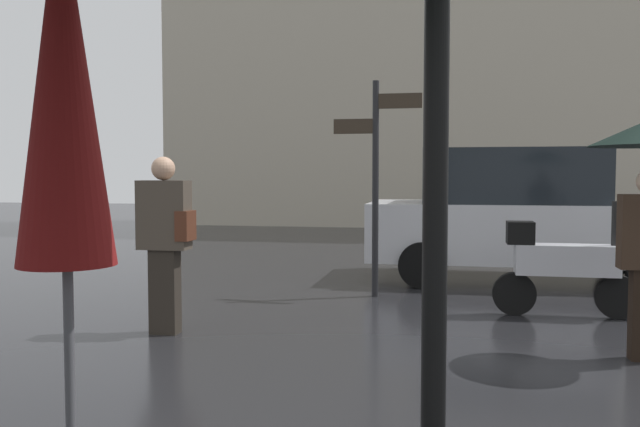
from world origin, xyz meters
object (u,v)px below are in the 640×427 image
street_signpost (376,166)px  folded_patio_umbrella_near (64,119)px  parked_car_left (521,215)px  parked_scooter (561,264)px  pedestrian_with_bag (166,234)px

street_signpost → folded_patio_umbrella_near: bearing=-93.8°
parked_car_left → street_signpost: street_signpost is taller
folded_patio_umbrella_near → parked_car_left: folded_patio_umbrella_near is taller
folded_patio_umbrella_near → street_signpost: bearing=86.2°
parked_scooter → street_signpost: (-2.06, 0.80, 1.06)m
parked_scooter → street_signpost: street_signpost is taller
parked_car_left → pedestrian_with_bag: bearing=58.2°
folded_patio_umbrella_near → street_signpost: size_ratio=0.94×
folded_patio_umbrella_near → parked_scooter: bearing=65.0°
pedestrian_with_bag → street_signpost: size_ratio=0.63×
folded_patio_umbrella_near → street_signpost: street_signpost is taller
pedestrian_with_bag → street_signpost: 2.96m
parked_scooter → pedestrian_with_bag: bearing=-151.4°
parked_scooter → folded_patio_umbrella_near: bearing=-108.1°
pedestrian_with_bag → parked_scooter: pedestrian_with_bag is taller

